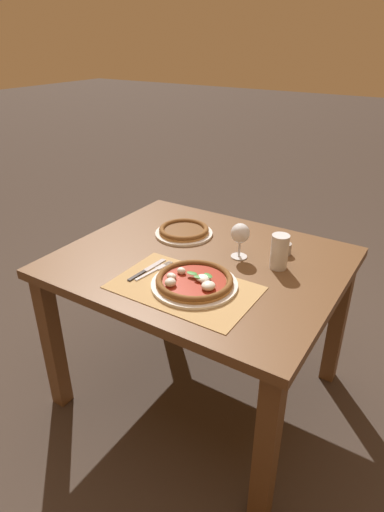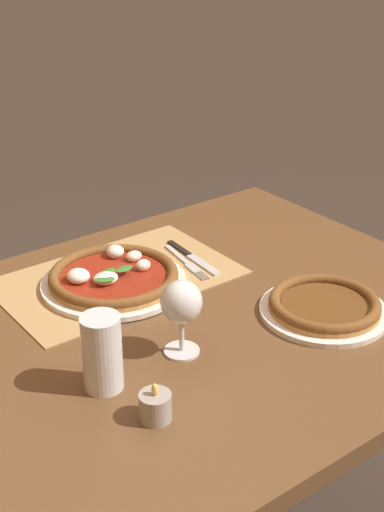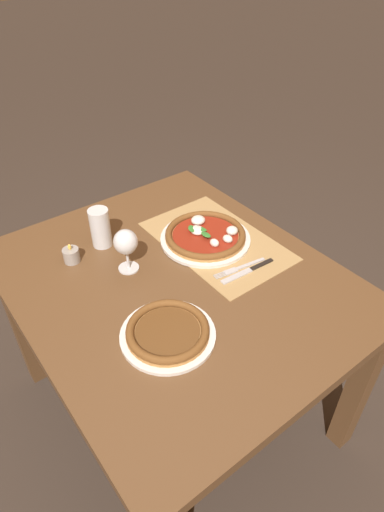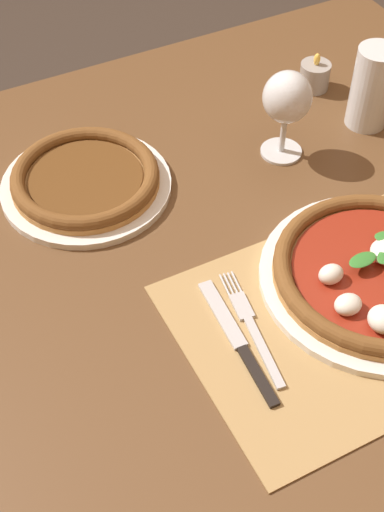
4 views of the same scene
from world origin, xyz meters
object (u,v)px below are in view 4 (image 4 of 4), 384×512
object	(u,v)px
fork	(251,326)
wine_glass	(287,101)
votive_candle	(314,77)
pizza_far	(86,180)
knife	(237,340)
pizza_near	(378,273)
pint_glass	(372,89)

from	to	relation	value
fork	wine_glass	bearing A→B (deg)	51.98
wine_glass	votive_candle	bearing A→B (deg)	41.06
pizza_far	knife	size ratio (longest dim) A/B	1.27
knife	votive_candle	size ratio (longest dim) A/B	3.00
pizza_far	fork	distance (m)	0.37
pizza_near	wine_glass	world-z (taller)	wine_glass
pizza_near	knife	bearing A→B (deg)	179.89
votive_candle	pizza_near	bearing A→B (deg)	-113.05
pint_glass	pizza_far	bearing A→B (deg)	172.92
votive_candle	knife	bearing A→B (deg)	-133.16
fork	votive_candle	distance (m)	0.58
pizza_far	fork	xyz separation A→B (m)	(0.10, -0.36, -0.01)
pizza_near	wine_glass	size ratio (longest dim) A/B	2.13
fork	pint_glass	bearing A→B (deg)	36.29
wine_glass	votive_candle	xyz separation A→B (m)	(0.15, 0.13, -0.08)
wine_glass	knife	size ratio (longest dim) A/B	0.72
pizza_near	pizza_far	distance (m)	0.47
pizza_far	pint_glass	bearing A→B (deg)	-7.08
pizza_near	fork	distance (m)	0.20
pizza_far	knife	xyz separation A→B (m)	(0.07, -0.37, -0.01)
wine_glass	knife	bearing A→B (deg)	-130.22
pizza_near	pint_glass	size ratio (longest dim) A/B	2.28
pizza_far	fork	size ratio (longest dim) A/B	1.36
wine_glass	fork	world-z (taller)	wine_glass
fork	knife	distance (m)	0.03
pizza_near	knife	distance (m)	0.23
fork	votive_candle	bearing A→B (deg)	48.14
pint_glass	knife	bearing A→B (deg)	-144.56
pizza_near	votive_candle	size ratio (longest dim) A/B	4.58
knife	votive_candle	xyz separation A→B (m)	(0.41, 0.44, 0.02)
wine_glass	fork	bearing A→B (deg)	-128.02
pizza_far	wine_glass	distance (m)	0.34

